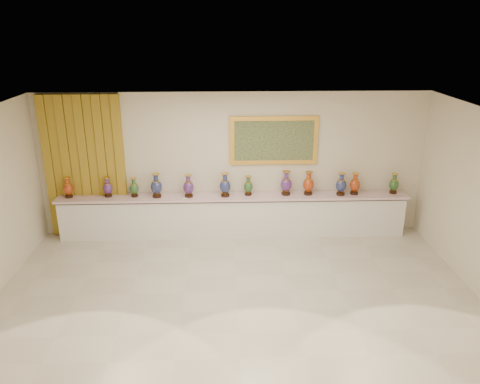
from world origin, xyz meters
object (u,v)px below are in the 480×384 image
at_px(counter, 233,216).
at_px(vase_2, 134,188).
at_px(vase_1, 108,188).
at_px(vase_0, 68,188).

bearing_deg(counter, vase_2, 179.75).
bearing_deg(counter, vase_1, 179.57).
distance_m(vase_1, vase_2, 0.54).
bearing_deg(vase_1, counter, -0.43).
xyz_separation_m(vase_0, vase_1, (0.80, 0.01, -0.01)).
relative_size(counter, vase_2, 18.04).
relative_size(vase_0, vase_2, 1.07).
height_order(vase_1, vase_2, vase_1).
relative_size(counter, vase_1, 17.39).
height_order(counter, vase_2, vase_2).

